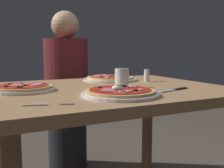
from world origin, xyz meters
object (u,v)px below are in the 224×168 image
object	(u,v)px
dining_table	(108,111)
pizza_across_left	(110,79)
fork	(45,105)
diner_person	(67,96)
salt_shaker	(147,75)
water_glass_near	(122,79)
pizza_foreground	(120,92)
pizza_across_right	(23,88)
knife	(175,90)

from	to	relation	value
dining_table	pizza_across_left	world-z (taller)	pizza_across_left
fork	diner_person	size ratio (longest dim) A/B	0.13
dining_table	salt_shaker	size ratio (longest dim) A/B	16.03
dining_table	salt_shaker	distance (m)	0.35
water_glass_near	diner_person	bearing A→B (deg)	91.27
dining_table	pizza_across_left	distance (m)	0.31
diner_person	pizza_foreground	bearing A→B (deg)	84.90
dining_table	salt_shaker	xyz separation A→B (m)	(0.30, 0.12, 0.15)
pizza_across_left	pizza_across_right	world-z (taller)	same
pizza_across_left	water_glass_near	world-z (taller)	water_glass_near
pizza_across_right	fork	xyz separation A→B (m)	(0.02, -0.35, -0.01)
pizza_across_left	salt_shaker	world-z (taller)	salt_shaker
fork	diner_person	bearing A→B (deg)	70.16
pizza_foreground	salt_shaker	bearing A→B (deg)	44.93
knife	pizza_across_left	bearing A→B (deg)	101.27
water_glass_near	salt_shaker	xyz separation A→B (m)	(0.24, 0.16, -0.01)
salt_shaker	diner_person	world-z (taller)	diner_person
diner_person	salt_shaker	bearing A→B (deg)	111.30
pizza_across_left	water_glass_near	distance (m)	0.30
pizza_foreground	fork	world-z (taller)	pizza_foreground
pizza_across_left	fork	world-z (taller)	pizza_across_left
water_glass_near	knife	distance (m)	0.25
knife	dining_table	bearing A→B (deg)	135.52
salt_shaker	knife	bearing A→B (deg)	-102.64
pizza_across_left	salt_shaker	distance (m)	0.21
pizza_across_right	water_glass_near	size ratio (longest dim) A/B	2.96
water_glass_near	diner_person	xyz separation A→B (m)	(-0.02, 0.83, -0.20)
pizza_foreground	fork	bearing A→B (deg)	-168.84
pizza_across_right	water_glass_near	xyz separation A→B (m)	(0.43, -0.10, 0.03)
dining_table	diner_person	distance (m)	0.79
fork	pizza_across_left	bearing A→B (deg)	47.96
water_glass_near	pizza_across_left	bearing A→B (deg)	75.19
pizza_across_left	salt_shaker	xyz separation A→B (m)	(0.17, -0.13, 0.02)
dining_table	pizza_across_left	bearing A→B (deg)	62.34
dining_table	salt_shaker	world-z (taller)	salt_shaker
pizza_across_right	pizza_across_left	bearing A→B (deg)	20.91
pizza_across_left	knife	size ratio (longest dim) A/B	1.57
pizza_across_right	pizza_foreground	bearing A→B (deg)	-42.39
pizza_foreground	pizza_across_left	xyz separation A→B (m)	(0.19, 0.48, -0.00)
pizza_across_right	water_glass_near	bearing A→B (deg)	-12.78
pizza_across_right	dining_table	bearing A→B (deg)	-8.20
dining_table	knife	size ratio (longest dim) A/B	5.56
pizza_across_left	pizza_across_right	bearing A→B (deg)	-159.09
salt_shaker	diner_person	size ratio (longest dim) A/B	0.06
dining_table	knife	distance (m)	0.33
dining_table	fork	distance (m)	0.48
dining_table	fork	bearing A→B (deg)	-140.61
pizza_across_right	salt_shaker	world-z (taller)	salt_shaker
pizza_across_right	water_glass_near	world-z (taller)	water_glass_near
water_glass_near	pizza_across_right	bearing A→B (deg)	167.22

